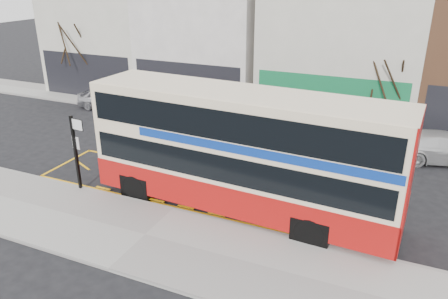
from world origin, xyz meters
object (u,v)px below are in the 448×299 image
at_px(double_decker_bus, 243,151).
at_px(bus_stop_post, 76,146).
at_px(car_silver, 108,99).
at_px(street_tree_left, 74,32).
at_px(car_grey, 220,118).
at_px(car_white, 445,148).
at_px(street_tree_right, 389,68).

distance_m(double_decker_bus, bus_stop_post, 6.79).
bearing_deg(double_decker_bus, car_silver, 149.51).
bearing_deg(car_silver, street_tree_left, 61.48).
bearing_deg(car_grey, car_white, -102.57).
height_order(car_silver, street_tree_left, street_tree_left).
xyz_separation_m(car_silver, street_tree_left, (-3.78, 1.86, 3.89)).
height_order(double_decker_bus, street_tree_right, street_tree_right).
bearing_deg(bus_stop_post, double_decker_bus, 17.77).
bearing_deg(street_tree_left, car_silver, -26.11).
bearing_deg(car_white, car_silver, 72.76).
bearing_deg(car_grey, street_tree_right, -86.83).
bearing_deg(street_tree_left, street_tree_right, 0.14).
bearing_deg(car_silver, bus_stop_post, -150.19).
distance_m(street_tree_left, street_tree_right, 20.74).
bearing_deg(bus_stop_post, car_grey, 83.20).
bearing_deg(car_white, bus_stop_post, 108.36).
height_order(car_silver, car_white, car_white).
distance_m(double_decker_bus, car_silver, 15.55).
bearing_deg(car_grey, double_decker_bus, -163.98).
relative_size(car_silver, street_tree_right, 0.72).
height_order(bus_stop_post, car_grey, bus_stop_post).
distance_m(bus_stop_post, car_silver, 11.76).
bearing_deg(bus_stop_post, car_white, 40.70).
height_order(bus_stop_post, car_silver, bus_stop_post).
bearing_deg(car_grey, street_tree_left, 64.87).
xyz_separation_m(car_silver, car_grey, (8.40, -0.65, 0.03)).
bearing_deg(street_tree_left, car_white, -5.56).
relative_size(car_silver, car_white, 0.81).
xyz_separation_m(car_white, street_tree_right, (-3.11, 2.37, 3.11)).
distance_m(bus_stop_post, car_grey, 9.57).
height_order(double_decker_bus, car_white, double_decker_bus).
bearing_deg(bus_stop_post, street_tree_left, 136.89).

